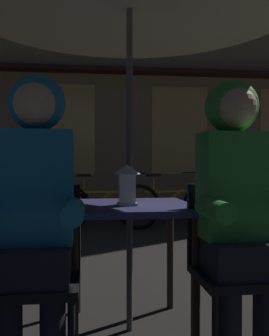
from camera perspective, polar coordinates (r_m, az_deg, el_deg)
ground_plane at (r=2.43m, az=-0.75°, el=-23.01°), size 60.00×60.00×0.00m
cafe_table at (r=2.25m, az=-0.75°, el=-7.97°), size 0.72×0.72×0.74m
lantern at (r=2.17m, az=-1.13°, el=-2.38°), size 0.11×0.11×0.23m
chair_left at (r=1.92m, az=-14.32°, el=-14.07°), size 0.40×0.40×0.87m
chair_right at (r=2.04m, az=14.36°, el=-13.20°), size 0.40×0.40×0.87m
person_left_hooded at (r=1.80m, az=-14.59°, el=-3.52°), size 0.45×0.56×1.40m
person_right_hooded at (r=1.93m, az=15.02°, el=-3.24°), size 0.45×0.56×1.40m
shopfront_building at (r=7.92m, az=-1.87°, el=16.29°), size 10.00×0.93×6.20m
bicycle_second at (r=5.73m, az=-15.57°, el=-5.55°), size 1.68×0.18×0.84m
bicycle_third at (r=5.63m, az=-4.70°, el=-5.64°), size 1.68×0.16×0.84m
bicycle_fourth at (r=5.79m, az=5.55°, el=-5.46°), size 1.67×0.30×0.84m
bicycle_fifth at (r=6.17m, az=16.19°, el=-5.10°), size 1.66×0.35×0.84m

